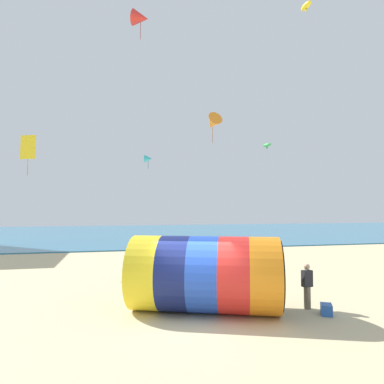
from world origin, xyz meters
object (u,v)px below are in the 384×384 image
object	(u,v)px
kite_red_delta	(141,18)
kite_handler	(307,286)
giant_inflatable_tube	(205,274)
kite_cyan_delta	(148,159)
kite_yellow_parafoil	(306,6)
cooler_box	(326,309)
kite_green_parafoil	(267,145)
kite_orange_delta	(213,123)
kite_yellow_diamond	(28,147)

from	to	relation	value
kite_red_delta	kite_handler	bearing A→B (deg)	-66.16
giant_inflatable_tube	kite_cyan_delta	size ratio (longest dim) A/B	5.55
giant_inflatable_tube	kite_yellow_parafoil	bearing A→B (deg)	23.46
kite_yellow_parafoil	cooler_box	distance (m)	13.60
kite_cyan_delta	kite_green_parafoil	world-z (taller)	kite_green_parafoil
kite_green_parafoil	kite_cyan_delta	bearing A→B (deg)	178.07
kite_red_delta	kite_orange_delta	size ratio (longest dim) A/B	1.03
kite_cyan_delta	cooler_box	distance (m)	17.02
kite_yellow_parafoil	kite_red_delta	world-z (taller)	kite_red_delta
kite_red_delta	kite_cyan_delta	bearing A→B (deg)	70.46
giant_inflatable_tube	kite_green_parafoil	size ratio (longest dim) A/B	6.01
kite_yellow_diamond	cooler_box	xyz separation A→B (m)	(12.20, -11.92, -7.12)
kite_yellow_parafoil	kite_green_parafoil	world-z (taller)	kite_yellow_parafoil
giant_inflatable_tube	kite_handler	bearing A→B (deg)	-7.02
cooler_box	kite_handler	bearing A→B (deg)	106.42
kite_red_delta	cooler_box	size ratio (longest dim) A/B	4.07
giant_inflatable_tube	kite_green_parafoil	world-z (taller)	kite_green_parafoil
giant_inflatable_tube	cooler_box	distance (m)	4.26
giant_inflatable_tube	kite_orange_delta	distance (m)	13.77
kite_handler	kite_yellow_diamond	size ratio (longest dim) A/B	0.64
giant_inflatable_tube	kite_green_parafoil	distance (m)	17.40
kite_handler	kite_orange_delta	bearing A→B (deg)	91.50
kite_handler	cooler_box	world-z (taller)	kite_handler
kite_red_delta	cooler_box	bearing A→B (deg)	-66.60
kite_yellow_diamond	kite_green_parafoil	distance (m)	17.19
giant_inflatable_tube	kite_handler	size ratio (longest dim) A/B	3.58
kite_yellow_parafoil	kite_cyan_delta	bearing A→B (deg)	119.65
kite_orange_delta	cooler_box	world-z (taller)	kite_orange_delta
kite_yellow_parafoil	kite_yellow_diamond	size ratio (longest dim) A/B	0.32
kite_handler	kite_orange_delta	world-z (taller)	kite_orange_delta
kite_yellow_diamond	kite_green_parafoil	size ratio (longest dim) A/B	2.60
kite_handler	kite_red_delta	bearing A→B (deg)	113.84
kite_green_parafoil	kite_handler	bearing A→B (deg)	-110.01
giant_inflatable_tube	kite_red_delta	bearing A→B (deg)	97.60
kite_yellow_diamond	kite_cyan_delta	bearing A→B (deg)	20.63
kite_yellow_diamond	kite_yellow_parafoil	bearing A→B (deg)	-30.65
kite_green_parafoil	kite_red_delta	bearing A→B (deg)	-169.20
kite_orange_delta	giant_inflatable_tube	bearing A→B (deg)	-107.77
giant_inflatable_tube	cooler_box	xyz separation A→B (m)	(3.91, -1.24, -1.13)
kite_cyan_delta	cooler_box	xyz separation A→B (m)	(4.62, -14.77, -7.08)
kite_handler	kite_yellow_diamond	distance (m)	17.58
giant_inflatable_tube	kite_red_delta	distance (m)	19.03
kite_red_delta	giant_inflatable_tube	bearing A→B (deg)	-82.40
kite_cyan_delta	cooler_box	bearing A→B (deg)	-72.64
kite_red_delta	cooler_box	world-z (taller)	kite_red_delta
kite_yellow_diamond	kite_orange_delta	bearing A→B (deg)	-0.45
kite_handler	kite_red_delta	world-z (taller)	kite_red_delta
kite_cyan_delta	kite_red_delta	bearing A→B (deg)	-109.54
kite_cyan_delta	kite_yellow_diamond	bearing A→B (deg)	-159.37
kite_yellow_parafoil	kite_yellow_diamond	xyz separation A→B (m)	(-13.90, 8.24, -5.87)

